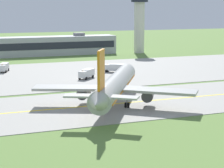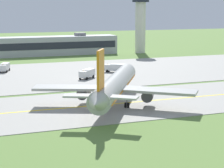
{
  "view_description": "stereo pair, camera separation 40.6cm",
  "coord_description": "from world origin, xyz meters",
  "px_view_note": "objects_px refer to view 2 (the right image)",
  "views": [
    {
      "loc": [
        -26.83,
        -77.86,
        19.52
      ],
      "look_at": [
        3.58,
        1.17,
        4.0
      ],
      "focal_mm": 67.6,
      "sensor_mm": 36.0,
      "label": 1
    },
    {
      "loc": [
        -26.45,
        -78.01,
        19.52
      ],
      "look_at": [
        3.58,
        1.17,
        4.0
      ],
      "focal_mm": 67.6,
      "sensor_mm": 36.0,
      "label": 2
    }
  ],
  "objects_px": {
    "airplane_lead": "(115,85)",
    "service_truck_baggage": "(5,67)",
    "control_tower": "(140,15)",
    "service_truck_fuel": "(115,67)",
    "service_truck_pushback": "(87,73)"
  },
  "relations": [
    {
      "from": "service_truck_baggage",
      "to": "control_tower",
      "type": "relative_size",
      "value": 0.24
    },
    {
      "from": "service_truck_fuel",
      "to": "service_truck_baggage",
      "type": "bearing_deg",
      "value": 157.29
    },
    {
      "from": "service_truck_fuel",
      "to": "service_truck_pushback",
      "type": "height_order",
      "value": "same"
    },
    {
      "from": "airplane_lead",
      "to": "control_tower",
      "type": "distance_m",
      "value": 100.53
    },
    {
      "from": "service_truck_fuel",
      "to": "control_tower",
      "type": "relative_size",
      "value": 0.23
    },
    {
      "from": "airplane_lead",
      "to": "service_truck_pushback",
      "type": "height_order",
      "value": "airplane_lead"
    },
    {
      "from": "service_truck_baggage",
      "to": "service_truck_fuel",
      "type": "bearing_deg",
      "value": -22.71
    },
    {
      "from": "service_truck_fuel",
      "to": "control_tower",
      "type": "height_order",
      "value": "control_tower"
    },
    {
      "from": "airplane_lead",
      "to": "service_truck_baggage",
      "type": "relative_size",
      "value": 5.65
    },
    {
      "from": "service_truck_baggage",
      "to": "service_truck_fuel",
      "type": "distance_m",
      "value": 33.6
    },
    {
      "from": "service_truck_baggage",
      "to": "airplane_lead",
      "type": "bearing_deg",
      "value": -74.03
    },
    {
      "from": "airplane_lead",
      "to": "service_truck_fuel",
      "type": "relative_size",
      "value": 5.82
    },
    {
      "from": "airplane_lead",
      "to": "service_truck_fuel",
      "type": "distance_m",
      "value": 43.59
    },
    {
      "from": "airplane_lead",
      "to": "service_truck_fuel",
      "type": "height_order",
      "value": "airplane_lead"
    },
    {
      "from": "service_truck_fuel",
      "to": "service_truck_pushback",
      "type": "bearing_deg",
      "value": -145.11
    }
  ]
}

